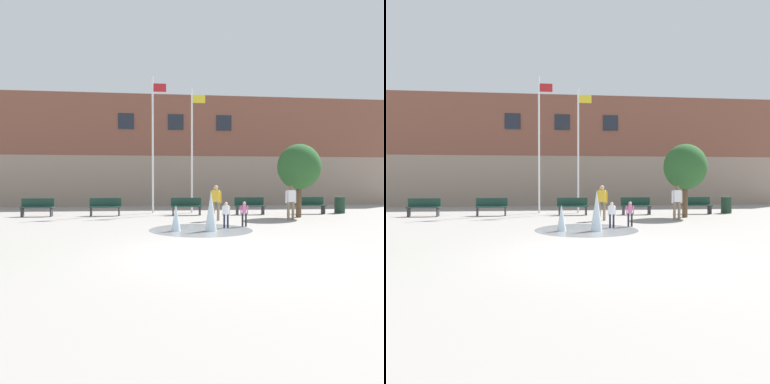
% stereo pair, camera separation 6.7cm
% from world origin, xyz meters
% --- Properties ---
extents(ground_plane, '(100.00, 100.00, 0.00)m').
position_xyz_m(ground_plane, '(0.00, 0.00, 0.00)').
color(ground_plane, gray).
extents(library_building, '(36.00, 6.05, 7.96)m').
position_xyz_m(library_building, '(0.00, 20.90, 3.98)').
color(library_building, gray).
rests_on(library_building, ground).
extents(splash_fountain, '(3.79, 3.79, 1.45)m').
position_xyz_m(splash_fountain, '(-0.07, 4.40, 0.50)').
color(splash_fountain, gray).
rests_on(splash_fountain, ground).
extents(park_bench_left_of_flagpoles, '(1.60, 0.44, 0.91)m').
position_xyz_m(park_bench_left_of_flagpoles, '(-7.48, 10.61, 0.48)').
color(park_bench_left_of_flagpoles, '#28282D').
rests_on(park_bench_left_of_flagpoles, ground).
extents(park_bench_center, '(1.60, 0.44, 0.91)m').
position_xyz_m(park_bench_center, '(-4.14, 10.62, 0.48)').
color(park_bench_center, '#28282D').
rests_on(park_bench_center, ground).
extents(park_bench_under_right_flagpole, '(1.60, 0.44, 0.91)m').
position_xyz_m(park_bench_under_right_flagpole, '(0.03, 10.54, 0.48)').
color(park_bench_under_right_flagpole, '#28282D').
rests_on(park_bench_under_right_flagpole, ground).
extents(park_bench_near_trashcan, '(1.60, 0.44, 0.91)m').
position_xyz_m(park_bench_near_trashcan, '(3.43, 10.52, 0.48)').
color(park_bench_near_trashcan, '#28282D').
rests_on(park_bench_near_trashcan, ground).
extents(park_bench_far_right, '(1.60, 0.44, 0.91)m').
position_xyz_m(park_bench_far_right, '(6.79, 10.48, 0.48)').
color(park_bench_far_right, '#28282D').
rests_on(park_bench_far_right, ground).
extents(child_running, '(0.31, 0.22, 0.99)m').
position_xyz_m(child_running, '(1.01, 5.09, 0.58)').
color(child_running, '#1E233D').
rests_on(child_running, ground).
extents(adult_in_red, '(0.50, 0.27, 1.59)m').
position_xyz_m(adult_in_red, '(4.50, 7.44, 0.93)').
color(adult_in_red, '#89755B').
rests_on(adult_in_red, ground).
extents(adult_near_bench, '(0.50, 0.32, 1.59)m').
position_xyz_m(adult_near_bench, '(1.09, 7.68, 0.93)').
color(adult_near_bench, '#89755B').
rests_on(adult_near_bench, ground).
extents(child_with_pink_shirt, '(0.31, 0.22, 0.99)m').
position_xyz_m(child_with_pink_shirt, '(1.81, 5.42, 0.58)').
color(child_with_pink_shirt, '#28282D').
rests_on(child_with_pink_shirt, ground).
extents(flagpole_left, '(0.80, 0.10, 7.56)m').
position_xyz_m(flagpole_left, '(-1.66, 11.96, 4.02)').
color(flagpole_left, silver).
rests_on(flagpole_left, ground).
extents(flagpole_right, '(0.80, 0.10, 7.00)m').
position_xyz_m(flagpole_right, '(0.52, 11.96, 3.74)').
color(flagpole_right, silver).
rests_on(flagpole_right, ground).
extents(trash_can, '(0.56, 0.56, 0.90)m').
position_xyz_m(trash_can, '(8.63, 10.77, 0.45)').
color(trash_can, '#193323').
rests_on(trash_can, ground).
extents(street_tree_near_building, '(2.09, 2.09, 3.60)m').
position_xyz_m(street_tree_near_building, '(5.41, 8.75, 2.47)').
color(street_tree_near_building, brown).
rests_on(street_tree_near_building, ground).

